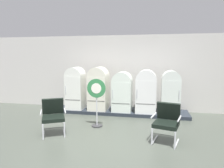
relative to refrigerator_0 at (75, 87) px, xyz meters
The scene contains 11 objects.
ground 3.47m from the refrigerator_0, 60.03° to the right, with size 12.00×10.00×0.05m, color #434940.
back_wall 1.90m from the refrigerator_0, 24.79° to the left, with size 11.76×0.12×2.80m.
display_plinth 1.88m from the refrigerator_0, ahead, with size 4.64×0.95×0.11m, color #242A33.
refrigerator_0 is the anchor object (origin of this frame).
refrigerator_1 0.85m from the refrigerator_0, ahead, with size 0.66×0.73×1.53m.
refrigerator_2 1.72m from the refrigerator_0, ahead, with size 0.66×0.64×1.38m.
refrigerator_3 2.53m from the refrigerator_0, ahead, with size 0.68×0.64×1.46m.
refrigerator_4 3.34m from the refrigerator_0, ahead, with size 0.60×0.62×1.44m.
armchair_left 2.22m from the refrigerator_0, 83.95° to the right, with size 0.79×0.81×0.91m.
armchair_right 3.76m from the refrigerator_0, 34.01° to the right, with size 0.72×0.74×0.91m.
sign_stand 1.85m from the refrigerator_0, 49.83° to the right, with size 0.54×0.32×1.39m.
Camera 1 is at (1.08, -4.03, 2.01)m, focal length 32.76 mm.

